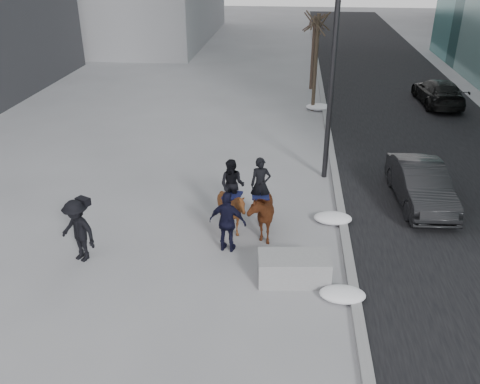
# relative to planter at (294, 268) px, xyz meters

# --- Properties ---
(ground) EXTENTS (120.00, 120.00, 0.00)m
(ground) POSITION_rel_planter_xyz_m (-1.53, 0.64, -0.35)
(ground) COLOR gray
(ground) RESTS_ON ground
(road) EXTENTS (8.00, 90.00, 0.01)m
(road) POSITION_rel_planter_xyz_m (5.47, 10.64, -0.35)
(road) COLOR black
(road) RESTS_ON ground
(curb) EXTENTS (0.25, 90.00, 0.12)m
(curb) POSITION_rel_planter_xyz_m (1.47, 10.64, -0.29)
(curb) COLOR gray
(curb) RESTS_ON ground
(planter) EXTENTS (1.85, 1.06, 0.71)m
(planter) POSITION_rel_planter_xyz_m (0.00, 0.00, 0.00)
(planter) COLOR gray
(planter) RESTS_ON ground
(car_near) EXTENTS (1.65, 4.13, 1.34)m
(car_near) POSITION_rel_planter_xyz_m (4.02, 4.64, 0.31)
(car_near) COLOR black
(car_near) RESTS_ON ground
(car_far) EXTENTS (2.01, 4.60, 1.32)m
(car_far) POSITION_rel_planter_xyz_m (7.34, 16.23, 0.30)
(car_far) COLOR black
(car_far) RESTS_ON ground
(tree_near) EXTENTS (1.20, 1.20, 5.18)m
(tree_near) POSITION_rel_planter_xyz_m (0.87, 14.53, 2.24)
(tree_near) COLOR #342A1F
(tree_near) RESTS_ON ground
(tree_far) EXTENTS (1.20, 1.20, 4.47)m
(tree_far) POSITION_rel_planter_xyz_m (0.87, 18.76, 1.88)
(tree_far) COLOR #3D2B24
(tree_far) RESTS_ON ground
(mounted_left) EXTENTS (1.02, 1.86, 2.30)m
(mounted_left) POSITION_rel_planter_xyz_m (-1.00, 2.22, 0.50)
(mounted_left) COLOR #522710
(mounted_left) RESTS_ON ground
(mounted_right) EXTENTS (1.40, 1.52, 2.22)m
(mounted_right) POSITION_rel_planter_xyz_m (-1.80, 2.21, 0.54)
(mounted_right) COLOR #482A0E
(mounted_right) RESTS_ON ground
(feeder) EXTENTS (1.09, 0.94, 1.75)m
(feeder) POSITION_rel_planter_xyz_m (-1.80, 1.23, 0.52)
(feeder) COLOR black
(feeder) RESTS_ON ground
(camera_crew) EXTENTS (1.30, 1.07, 1.75)m
(camera_crew) POSITION_rel_planter_xyz_m (-5.64, 0.38, 0.53)
(camera_crew) COLOR black
(camera_crew) RESTS_ON ground
(lamppost) EXTENTS (0.25, 2.92, 9.09)m
(lamppost) POSITION_rel_planter_xyz_m (1.07, 6.16, 4.64)
(lamppost) COLOR black
(lamppost) RESTS_ON ground
(snow_piles) EXTENTS (1.28, 16.00, 0.33)m
(snow_piles) POSITION_rel_planter_xyz_m (1.17, 6.97, -0.20)
(snow_piles) COLOR white
(snow_piles) RESTS_ON ground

